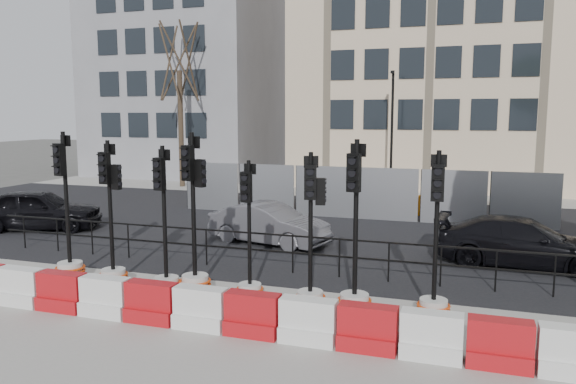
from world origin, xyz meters
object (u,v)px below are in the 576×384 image
(traffic_signal_h, at_px, (434,285))
(car_c, at_px, (522,242))
(traffic_signal_d, at_px, (194,257))
(traffic_signal_a, at_px, (69,250))
(car_a, at_px, (38,209))

(traffic_signal_h, relative_size, car_c, 0.73)
(traffic_signal_d, distance_m, traffic_signal_h, 5.17)
(traffic_signal_a, relative_size, car_c, 0.79)
(traffic_signal_a, distance_m, car_c, 11.57)
(traffic_signal_a, relative_size, traffic_signal_d, 1.00)
(car_c, bearing_deg, traffic_signal_a, 119.05)
(traffic_signal_a, height_order, car_c, traffic_signal_a)
(traffic_signal_h, xyz_separation_m, car_c, (1.95, 4.73, -0.04))
(traffic_signal_a, height_order, traffic_signal_d, traffic_signal_d)
(car_a, distance_m, car_c, 15.57)
(traffic_signal_d, bearing_deg, car_c, 49.78)
(traffic_signal_h, distance_m, car_a, 14.34)
(traffic_signal_d, xyz_separation_m, car_a, (-8.45, 4.58, -0.14))
(car_a, relative_size, car_c, 1.00)
(traffic_signal_a, xyz_separation_m, traffic_signal_h, (8.58, 0.05, -0.06))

